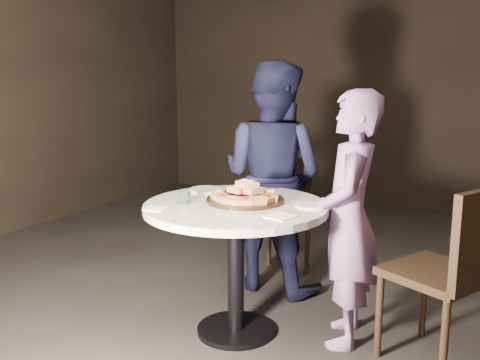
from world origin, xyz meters
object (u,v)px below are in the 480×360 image
object	(u,v)px
table	(236,228)
diner_navy	(272,177)
focaccia_pile	(246,193)
water_glass	(185,197)
diner_teal	(349,220)
chair_far	(295,203)
chair_right	(455,265)
serving_board	(245,200)

from	to	relation	value
table	diner_navy	distance (m)	0.79
table	focaccia_pile	xyz separation A→B (m)	(0.02, 0.08, 0.20)
water_glass	diner_navy	distance (m)	0.91
table	focaccia_pile	distance (m)	0.21
table	diner_teal	xyz separation A→B (m)	(0.60, 0.24, 0.08)
focaccia_pile	chair_far	size ratio (longest dim) A/B	0.45
diner_teal	diner_navy	bearing A→B (deg)	-142.00
chair_right	chair_far	bearing A→B (deg)	-102.69
chair_right	diner_navy	bearing A→B (deg)	-88.74
table	serving_board	xyz separation A→B (m)	(0.02, 0.07, 0.16)
focaccia_pile	diner_navy	size ratio (longest dim) A/B	0.25
table	diner_teal	world-z (taller)	diner_teal
serving_board	chair_far	size ratio (longest dim) A/B	0.50
table	chair_right	xyz separation A→B (m)	(1.17, 0.19, -0.08)
water_glass	chair_far	xyz separation A→B (m)	(0.11, 1.34, -0.30)
chair_right	diner_navy	world-z (taller)	diner_navy
diner_teal	serving_board	bearing A→B (deg)	-90.52
focaccia_pile	chair_right	distance (m)	1.19
serving_board	chair_right	distance (m)	1.18
focaccia_pile	chair_right	world-z (taller)	chair_right
serving_board	focaccia_pile	world-z (taller)	focaccia_pile
diner_teal	focaccia_pile	bearing A→B (deg)	-91.05
diner_navy	diner_teal	distance (m)	0.91
serving_board	water_glass	size ratio (longest dim) A/B	5.89
water_glass	diner_navy	xyz separation A→B (m)	(0.12, 0.90, -0.02)
focaccia_pile	chair_right	size ratio (longest dim) A/B	0.41
chair_far	diner_navy	bearing A→B (deg)	103.02
serving_board	focaccia_pile	distance (m)	0.04
table	focaccia_pile	world-z (taller)	focaccia_pile
serving_board	diner_teal	distance (m)	0.60
chair_far	water_glass	bearing A→B (deg)	96.22
focaccia_pile	diner_navy	xyz separation A→B (m)	(-0.16, 0.68, -0.03)
water_glass	diner_teal	size ratio (longest dim) A/B	0.05
water_glass	serving_board	bearing A→B (deg)	36.22
water_glass	chair_far	distance (m)	1.38
table	focaccia_pile	bearing A→B (deg)	75.16
diner_navy	table	bearing A→B (deg)	105.14
water_glass	diner_navy	size ratio (longest dim) A/B	0.05
chair_far	chair_right	size ratio (longest dim) A/B	0.92
serving_board	water_glass	world-z (taller)	water_glass
water_glass	chair_right	world-z (taller)	chair_right
diner_navy	chair_right	bearing A→B (deg)	161.43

